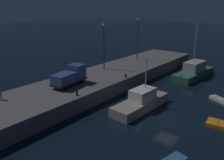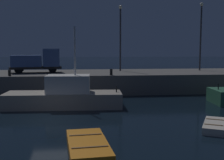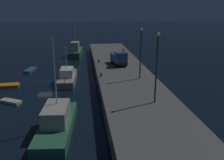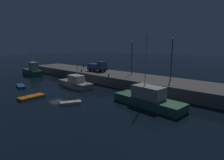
{
  "view_description": "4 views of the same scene",
  "coord_description": "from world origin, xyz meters",
  "px_view_note": "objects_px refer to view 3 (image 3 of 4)",
  "views": [
    {
      "loc": [
        -23.39,
        -10.53,
        13.04
      ],
      "look_at": [
        5.46,
        12.92,
        0.96
      ],
      "focal_mm": 37.37,
      "sensor_mm": 36.0,
      "label": 1
    },
    {
      "loc": [
        2.07,
        -18.93,
        4.66
      ],
      "look_at": [
        5.33,
        10.4,
        1.51
      ],
      "focal_mm": 46.13,
      "sensor_mm": 36.0,
      "label": 2
    },
    {
      "loc": [
        43.84,
        7.07,
        13.39
      ],
      "look_at": [
        5.9,
        11.67,
        1.63
      ],
      "focal_mm": 39.7,
      "sensor_mm": 36.0,
      "label": 3
    },
    {
      "loc": [
        32.31,
        -18.33,
        8.75
      ],
      "look_at": [
        5.03,
        11.24,
        1.1
      ],
      "focal_mm": 28.95,
      "sensor_mm": 36.0,
      "label": 4
    }
  ],
  "objects_px": {
    "fishing_trawler_red": "(57,122)",
    "bollard_central": "(99,61)",
    "bollard_west": "(101,75)",
    "dinghy_orange_near": "(6,86)",
    "lamp_post_east": "(157,63)",
    "fishing_boat_white": "(76,51)",
    "lamp_post_west": "(141,50)",
    "utility_truck": "(119,58)",
    "dockworker": "(123,51)",
    "fishing_boat_blue": "(67,77)",
    "rowboat_white_mid": "(11,101)",
    "dinghy_red_small": "(30,70)"
  },
  "relations": [
    {
      "from": "fishing_trawler_red",
      "to": "lamp_post_west",
      "type": "distance_m",
      "value": 17.78
    },
    {
      "from": "bollard_west",
      "to": "bollard_central",
      "type": "xyz_separation_m",
      "value": [
        -10.07,
        0.31,
        -0.02
      ]
    },
    {
      "from": "dinghy_red_small",
      "to": "utility_truck",
      "type": "xyz_separation_m",
      "value": [
        5.05,
        17.92,
        3.14
      ]
    },
    {
      "from": "bollard_west",
      "to": "dockworker",
      "type": "bearing_deg",
      "value": 159.12
    },
    {
      "from": "utility_truck",
      "to": "bollard_central",
      "type": "bearing_deg",
      "value": -120.28
    },
    {
      "from": "dinghy_red_small",
      "to": "dinghy_orange_near",
      "type": "bearing_deg",
      "value": -11.58
    },
    {
      "from": "fishing_trawler_red",
      "to": "bollard_west",
      "type": "distance_m",
      "value": 14.98
    },
    {
      "from": "rowboat_white_mid",
      "to": "bollard_central",
      "type": "bearing_deg",
      "value": 137.43
    },
    {
      "from": "fishing_boat_white",
      "to": "dinghy_red_small",
      "type": "height_order",
      "value": "fishing_boat_white"
    },
    {
      "from": "fishing_boat_blue",
      "to": "utility_truck",
      "type": "relative_size",
      "value": 1.62
    },
    {
      "from": "rowboat_white_mid",
      "to": "utility_truck",
      "type": "relative_size",
      "value": 0.56
    },
    {
      "from": "bollard_central",
      "to": "lamp_post_west",
      "type": "bearing_deg",
      "value": 25.77
    },
    {
      "from": "lamp_post_west",
      "to": "lamp_post_east",
      "type": "bearing_deg",
      "value": -2.71
    },
    {
      "from": "fishing_boat_blue",
      "to": "dockworker",
      "type": "bearing_deg",
      "value": 135.82
    },
    {
      "from": "fishing_boat_blue",
      "to": "utility_truck",
      "type": "xyz_separation_m",
      "value": [
        -3.48,
        9.8,
        2.43
      ]
    },
    {
      "from": "dinghy_red_small",
      "to": "bollard_central",
      "type": "xyz_separation_m",
      "value": [
        2.85,
        14.15,
        2.12
      ]
    },
    {
      "from": "fishing_boat_white",
      "to": "dinghy_orange_near",
      "type": "xyz_separation_m",
      "value": [
        25.0,
        -11.29,
        -1.07
      ]
    },
    {
      "from": "fishing_boat_blue",
      "to": "bollard_central",
      "type": "xyz_separation_m",
      "value": [
        -5.68,
        6.03,
        1.41
      ]
    },
    {
      "from": "fishing_trawler_red",
      "to": "dinghy_orange_near",
      "type": "distance_m",
      "value": 19.33
    },
    {
      "from": "fishing_boat_blue",
      "to": "lamp_post_west",
      "type": "height_order",
      "value": "lamp_post_west"
    },
    {
      "from": "fishing_boat_white",
      "to": "lamp_post_east",
      "type": "xyz_separation_m",
      "value": [
        39.56,
        10.17,
        5.59
      ]
    },
    {
      "from": "lamp_post_east",
      "to": "bollard_west",
      "type": "relative_size",
      "value": 13.18
    },
    {
      "from": "rowboat_white_mid",
      "to": "dinghy_red_small",
      "type": "distance_m",
      "value": 17.56
    },
    {
      "from": "dockworker",
      "to": "bollard_west",
      "type": "xyz_separation_m",
      "value": [
        16.92,
        -6.45,
        -0.65
      ]
    },
    {
      "from": "dinghy_orange_near",
      "to": "fishing_boat_blue",
      "type": "bearing_deg",
      "value": 98.71
    },
    {
      "from": "dinghy_orange_near",
      "to": "lamp_post_east",
      "type": "height_order",
      "value": "lamp_post_east"
    },
    {
      "from": "fishing_boat_blue",
      "to": "lamp_post_east",
      "type": "height_order",
      "value": "lamp_post_east"
    },
    {
      "from": "fishing_boat_blue",
      "to": "dockworker",
      "type": "relative_size",
      "value": 5.54
    },
    {
      "from": "lamp_post_west",
      "to": "dockworker",
      "type": "xyz_separation_m",
      "value": [
        -18.69,
        0.43,
        -3.65
      ]
    },
    {
      "from": "fishing_boat_blue",
      "to": "fishing_trawler_red",
      "type": "bearing_deg",
      "value": -0.63
    },
    {
      "from": "bollard_central",
      "to": "fishing_boat_blue",
      "type": "bearing_deg",
      "value": -46.72
    },
    {
      "from": "dinghy_orange_near",
      "to": "lamp_post_east",
      "type": "bearing_deg",
      "value": 55.86
    },
    {
      "from": "bollard_west",
      "to": "bollard_central",
      "type": "relative_size",
      "value": 1.07
    },
    {
      "from": "fishing_boat_blue",
      "to": "dinghy_orange_near",
      "type": "xyz_separation_m",
      "value": [
        1.56,
        -10.19,
        -0.72
      ]
    },
    {
      "from": "dinghy_orange_near",
      "to": "dinghy_red_small",
      "type": "distance_m",
      "value": 10.3
    },
    {
      "from": "rowboat_white_mid",
      "to": "utility_truck",
      "type": "distance_m",
      "value": 21.56
    },
    {
      "from": "lamp_post_east",
      "to": "utility_truck",
      "type": "height_order",
      "value": "lamp_post_east"
    },
    {
      "from": "fishing_boat_blue",
      "to": "fishing_boat_white",
      "type": "distance_m",
      "value": 23.47
    },
    {
      "from": "fishing_boat_blue",
      "to": "bollard_west",
      "type": "xyz_separation_m",
      "value": [
        4.39,
        5.73,
        1.43
      ]
    },
    {
      "from": "fishing_trawler_red",
      "to": "dinghy_orange_near",
      "type": "height_order",
      "value": "fishing_trawler_red"
    },
    {
      "from": "fishing_trawler_red",
      "to": "fishing_boat_white",
      "type": "relative_size",
      "value": 1.09
    },
    {
      "from": "utility_truck",
      "to": "bollard_west",
      "type": "relative_size",
      "value": 9.2
    },
    {
      "from": "lamp_post_west",
      "to": "lamp_post_east",
      "type": "relative_size",
      "value": 0.95
    },
    {
      "from": "fishing_trawler_red",
      "to": "bollard_central",
      "type": "distance_m",
      "value": 24.6
    },
    {
      "from": "dinghy_red_small",
      "to": "dockworker",
      "type": "xyz_separation_m",
      "value": [
        -4.01,
        20.3,
        2.79
      ]
    },
    {
      "from": "utility_truck",
      "to": "dockworker",
      "type": "relative_size",
      "value": 3.41
    },
    {
      "from": "dinghy_orange_near",
      "to": "bollard_west",
      "type": "height_order",
      "value": "bollard_west"
    },
    {
      "from": "utility_truck",
      "to": "bollard_central",
      "type": "xyz_separation_m",
      "value": [
        -2.2,
        -3.77,
        -1.02
      ]
    },
    {
      "from": "fishing_trawler_red",
      "to": "fishing_boat_white",
      "type": "xyz_separation_m",
      "value": [
        -41.53,
        1.31,
        0.2
      ]
    },
    {
      "from": "fishing_boat_blue",
      "to": "rowboat_white_mid",
      "type": "distance_m",
      "value": 11.74
    }
  ]
}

